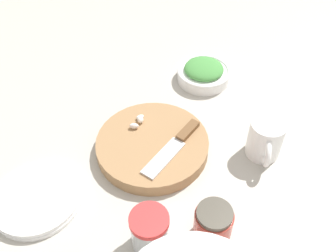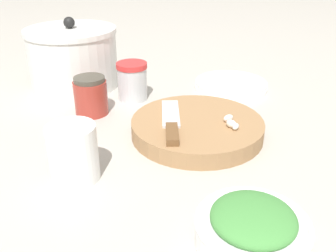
# 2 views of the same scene
# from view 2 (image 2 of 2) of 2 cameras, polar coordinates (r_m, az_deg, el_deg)

# --- Properties ---
(ground_plane) EXTENTS (5.00, 5.00, 0.00)m
(ground_plane) POSITION_cam_2_polar(r_m,az_deg,el_deg) (0.71, -1.28, -3.18)
(ground_plane) COLOR #B2ADA3
(cutting_board) EXTENTS (0.26, 0.26, 0.03)m
(cutting_board) POSITION_cam_2_polar(r_m,az_deg,el_deg) (0.74, 4.46, -0.24)
(cutting_board) COLOR #9E754C
(cutting_board) RESTS_ON ground_plane
(chef_knife) EXTENTS (0.19, 0.04, 0.01)m
(chef_knife) POSITION_cam_2_polar(r_m,az_deg,el_deg) (0.71, 0.50, 0.50)
(chef_knife) COLOR brown
(chef_knife) RESTS_ON cutting_board
(garlic_cloves) EXTENTS (0.06, 0.03, 0.02)m
(garlic_cloves) POSITION_cam_2_polar(r_m,az_deg,el_deg) (0.72, 9.60, 0.56)
(garlic_cloves) COLOR silver
(garlic_cloves) RESTS_ON cutting_board
(herb_bowl) EXTENTS (0.15, 0.15, 0.05)m
(herb_bowl) POSITION_cam_2_polar(r_m,az_deg,el_deg) (0.50, 12.73, -14.69)
(herb_bowl) COLOR white
(herb_bowl) RESTS_ON ground_plane
(spice_jar) EXTENTS (0.07, 0.07, 0.09)m
(spice_jar) POSITION_cam_2_polar(r_m,az_deg,el_deg) (0.90, -5.46, 6.83)
(spice_jar) COLOR silver
(spice_jar) RESTS_ON ground_plane
(coffee_mug) EXTENTS (0.11, 0.08, 0.09)m
(coffee_mug) POSITION_cam_2_polar(r_m,az_deg,el_deg) (0.62, -14.32, -3.85)
(coffee_mug) COLOR white
(coffee_mug) RESTS_ON ground_plane
(plate_stack) EXTENTS (0.19, 0.19, 0.02)m
(plate_stack) POSITION_cam_2_polar(r_m,az_deg,el_deg) (0.99, 9.55, 6.16)
(plate_stack) COLOR white
(plate_stack) RESTS_ON ground_plane
(honey_jar) EXTENTS (0.07, 0.07, 0.08)m
(honey_jar) POSITION_cam_2_polar(r_m,az_deg,el_deg) (0.84, -11.70, 4.52)
(honey_jar) COLOR #9E3328
(honey_jar) RESTS_ON ground_plane
(stock_pot) EXTENTS (0.23, 0.23, 0.18)m
(stock_pot) POSITION_cam_2_polar(r_m,az_deg,el_deg) (1.01, -14.24, 10.09)
(stock_pot) COLOR silver
(stock_pot) RESTS_ON ground_plane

